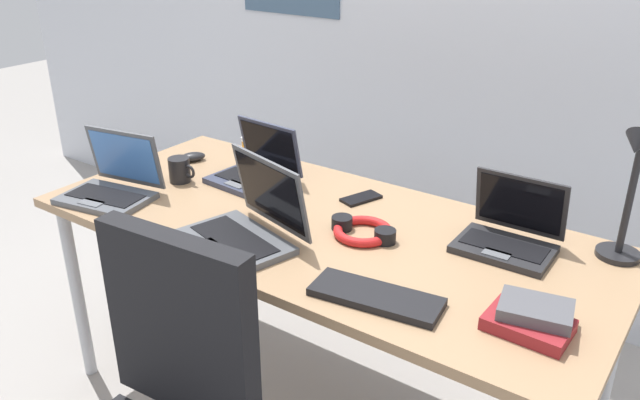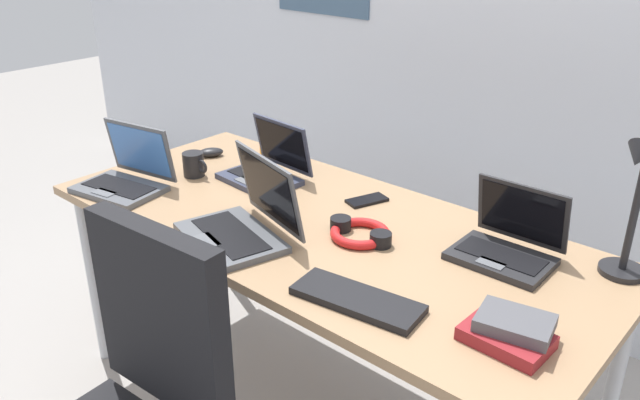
# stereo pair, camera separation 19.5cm
# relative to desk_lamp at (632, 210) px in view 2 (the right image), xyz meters

# --- Properties ---
(wall_back) EXTENTS (6.00, 0.13, 2.60)m
(wall_back) POSITION_rel_desk_lamp_xyz_m (-0.80, 0.82, 0.36)
(wall_back) COLOR silver
(wall_back) RESTS_ON ground_plane
(desk) EXTENTS (1.80, 0.80, 0.74)m
(desk) POSITION_rel_desk_lamp_xyz_m (-0.80, -0.28, -0.25)
(desk) COLOR #9E7A56
(desk) RESTS_ON ground_plane
(desk_lamp) EXTENTS (0.12, 0.18, 0.40)m
(desk_lamp) POSITION_rel_desk_lamp_xyz_m (0.00, 0.00, 0.00)
(desk_lamp) COLOR black
(desk_lamp) RESTS_ON desk
(laptop_front_right) EXTENTS (0.29, 0.25, 0.21)m
(laptop_front_right) POSITION_rel_desk_lamp_xyz_m (-1.18, -0.13, -0.15)
(laptop_front_right) COLOR #33384C
(laptop_front_right) RESTS_ON desk
(laptop_center) EXTENTS (0.39, 0.35, 0.24)m
(laptop_center) POSITION_rel_desk_lamp_xyz_m (-0.91, -0.49, -0.15)
(laptop_center) COLOR #515459
(laptop_center) RESTS_ON desk
(laptop_front_left) EXTENTS (0.27, 0.22, 0.20)m
(laptop_front_left) POSITION_rel_desk_lamp_xyz_m (-0.27, -0.09, -0.16)
(laptop_front_left) COLOR #232326
(laptop_front_left) RESTS_ON desk
(laptop_by_keyboard) EXTENTS (0.33, 0.28, 0.22)m
(laptop_by_keyboard) POSITION_rel_desk_lamp_xyz_m (-1.48, -0.51, -0.15)
(laptop_by_keyboard) COLOR #515459
(laptop_by_keyboard) RESTS_ON desk
(external_keyboard) EXTENTS (0.34, 0.16, 0.02)m
(external_keyboard) POSITION_rel_desk_lamp_xyz_m (-0.44, -0.54, -0.19)
(external_keyboard) COLOR black
(external_keyboard) RESTS_ON desk
(computer_mouse) EXTENTS (0.10, 0.11, 0.03)m
(computer_mouse) POSITION_rel_desk_lamp_xyz_m (-1.51, -0.12, -0.18)
(computer_mouse) COLOR black
(computer_mouse) RESTS_ON desk
(cell_phone) EXTENTS (0.11, 0.15, 0.01)m
(cell_phone) POSITION_rel_desk_lamp_xyz_m (-0.79, -0.05, -0.19)
(cell_phone) COLOR black
(cell_phone) RESTS_ON desk
(headphones) EXTENTS (0.21, 0.18, 0.04)m
(headphones) POSITION_rel_desk_lamp_xyz_m (-0.65, -0.27, -0.18)
(headphones) COLOR red
(headphones) RESTS_ON desk
(pill_bottle) EXTENTS (0.04, 0.04, 0.08)m
(pill_bottle) POSITION_rel_desk_lamp_xyz_m (-1.38, 0.04, -0.16)
(pill_bottle) COLOR gold
(pill_bottle) RESTS_ON desk
(book_stack) EXTENTS (0.19, 0.16, 0.06)m
(book_stack) POSITION_rel_desk_lamp_xyz_m (-0.09, -0.44, -0.17)
(book_stack) COLOR maroon
(book_stack) RESTS_ON desk
(coffee_mug) EXTENTS (0.11, 0.08, 0.09)m
(coffee_mug) POSITION_rel_desk_lamp_xyz_m (-1.40, -0.29, -0.15)
(coffee_mug) COLOR black
(coffee_mug) RESTS_ON desk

